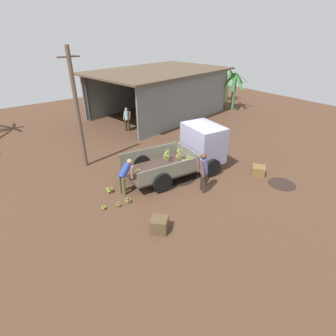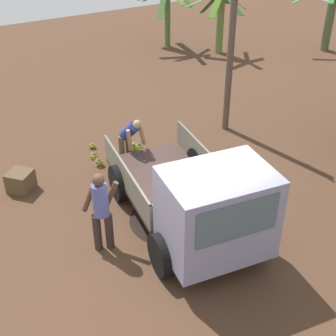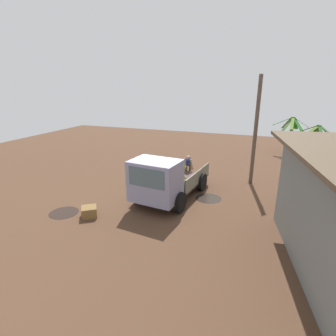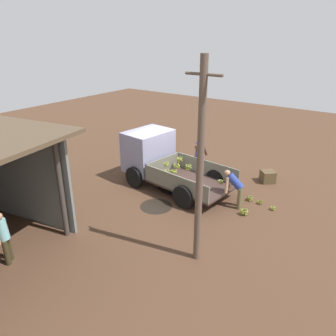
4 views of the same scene
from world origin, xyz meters
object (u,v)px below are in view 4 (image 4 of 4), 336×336
wooden_crate_0 (268,176)px  person_bystander_near_shed (3,235)px  person_worker_loading (235,186)px  banana_bunch_on_ground_2 (260,202)px  banana_bunch_on_ground_0 (273,208)px  banana_bunch_on_ground_3 (244,211)px  utility_pole (200,166)px  person_foreground_visitor (199,153)px  wooden_crate_1 (152,152)px  banana_bunch_on_ground_1 (250,198)px  cargo_truck (156,157)px

wooden_crate_0 → person_bystander_near_shed: bearing=66.7°
person_worker_loading → wooden_crate_0: (-0.26, -2.78, -0.56)m
banana_bunch_on_ground_2 → wooden_crate_0: wooden_crate_0 is taller
person_worker_loading → banana_bunch_on_ground_0: bearing=-170.9°
banana_bunch_on_ground_2 → banana_bunch_on_ground_3: size_ratio=0.76×
utility_pole → banana_bunch_on_ground_0: utility_pole is taller
utility_pole → banana_bunch_on_ground_2: size_ratio=23.94×
banana_bunch_on_ground_0 → person_foreground_visitor: bearing=-18.7°
person_foreground_visitor → person_worker_loading: size_ratio=1.25×
person_bystander_near_shed → wooden_crate_1: person_bystander_near_shed is taller
utility_pole → person_bystander_near_shed: utility_pole is taller
person_worker_loading → banana_bunch_on_ground_1: 1.06m
banana_bunch_on_ground_1 → person_worker_loading: bearing=66.6°
person_foreground_visitor → wooden_crate_1: bearing=-171.0°
cargo_truck → person_foreground_visitor: bearing=-116.1°
banana_bunch_on_ground_0 → banana_bunch_on_ground_3: banana_bunch_on_ground_3 is taller
person_bystander_near_shed → banana_bunch_on_ground_2: size_ratio=6.83×
cargo_truck → utility_pole: size_ratio=0.87×
person_worker_loading → wooden_crate_1: person_worker_loading is taller
person_worker_loading → banana_bunch_on_ground_0: size_ratio=7.10×
person_worker_loading → person_foreground_visitor: bearing=-50.6°
utility_pole → person_worker_loading: 3.88m
person_foreground_visitor → person_bystander_near_shed: 8.41m
person_worker_loading → banana_bunch_on_ground_2: size_ratio=6.10×
utility_pole → person_bystander_near_shed: (4.13, 3.16, -1.92)m
person_foreground_visitor → banana_bunch_on_ground_1: 3.22m
banana_bunch_on_ground_2 → banana_bunch_on_ground_3: banana_bunch_on_ground_3 is taller
cargo_truck → banana_bunch_on_ground_3: size_ratio=15.77×
person_bystander_near_shed → banana_bunch_on_ground_3: (-4.28, -6.13, -0.73)m
banana_bunch_on_ground_1 → wooden_crate_0: 2.05m
utility_pole → wooden_crate_0: (0.14, -6.10, -2.53)m
banana_bunch_on_ground_0 → banana_bunch_on_ground_2: 0.56m
person_foreground_visitor → banana_bunch_on_ground_0: person_foreground_visitor is taller
person_foreground_visitor → banana_bunch_on_ground_1: bearing=-1.9°
banana_bunch_on_ground_3 → banana_bunch_on_ground_0: bearing=-127.9°
person_worker_loading → cargo_truck: bearing=-17.4°
person_worker_loading → wooden_crate_1: size_ratio=2.46×
utility_pole → banana_bunch_on_ground_2: (-0.33, -4.04, -2.68)m
cargo_truck → wooden_crate_1: cargo_truck is taller
banana_bunch_on_ground_3 → cargo_truck: bearing=-6.9°
cargo_truck → banana_bunch_on_ground_1: (-3.99, -0.57, -0.98)m
banana_bunch_on_ground_3 → person_worker_loading: bearing=-31.9°
cargo_truck → banana_bunch_on_ground_1: bearing=-165.0°
utility_pole → banana_bunch_on_ground_1: bearing=-88.8°
banana_bunch_on_ground_1 → wooden_crate_1: 6.19m
banana_bunch_on_ground_0 → banana_bunch_on_ground_3: (0.71, 0.91, 0.05)m
person_foreground_visitor → banana_bunch_on_ground_0: (-3.84, 1.30, -0.88)m
person_worker_loading → person_bystander_near_shed: size_ratio=0.89×
person_bystander_near_shed → wooden_crate_0: 10.10m
banana_bunch_on_ground_0 → banana_bunch_on_ground_1: bearing=-10.8°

